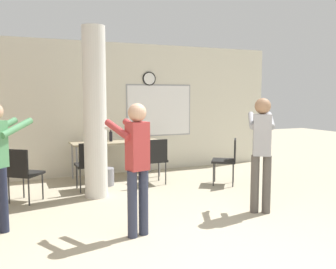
{
  "coord_description": "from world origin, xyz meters",
  "views": [
    {
      "loc": [
        -1.98,
        -2.82,
        1.7
      ],
      "look_at": [
        0.27,
        2.36,
        1.1
      ],
      "focal_mm": 40.0,
      "sensor_mm": 36.0,
      "label": 1
    }
  ],
  "objects_px": {
    "bottle_on_table": "(111,136)",
    "chair_near_pillar": "(22,171)",
    "person_playing_side": "(262,146)",
    "chair_table_left": "(89,162)",
    "chair_table_right": "(155,158)",
    "chair_mid_room": "(228,158)",
    "folding_table": "(116,144)",
    "person_playing_front": "(136,159)"
  },
  "relations": [
    {
      "from": "person_playing_side",
      "to": "chair_table_left",
      "type": "bearing_deg",
      "value": 132.52
    },
    {
      "from": "chair_mid_room",
      "to": "chair_near_pillar",
      "type": "relative_size",
      "value": 1.0
    },
    {
      "from": "folding_table",
      "to": "chair_table_right",
      "type": "relative_size",
      "value": 2.08
    },
    {
      "from": "chair_table_left",
      "to": "person_playing_side",
      "type": "relative_size",
      "value": 0.53
    },
    {
      "from": "chair_near_pillar",
      "to": "chair_table_left",
      "type": "xyz_separation_m",
      "value": [
        1.11,
        0.34,
        0.0
      ]
    },
    {
      "from": "folding_table",
      "to": "chair_mid_room",
      "type": "bearing_deg",
      "value": -38.62
    },
    {
      "from": "chair_table_left",
      "to": "folding_table",
      "type": "bearing_deg",
      "value": 49.1
    },
    {
      "from": "chair_near_pillar",
      "to": "chair_table_left",
      "type": "bearing_deg",
      "value": 16.86
    },
    {
      "from": "chair_near_pillar",
      "to": "person_playing_side",
      "type": "height_order",
      "value": "person_playing_side"
    },
    {
      "from": "person_playing_side",
      "to": "chair_table_right",
      "type": "bearing_deg",
      "value": 109.51
    },
    {
      "from": "chair_table_left",
      "to": "person_playing_front",
      "type": "distance_m",
      "value": 2.39
    },
    {
      "from": "chair_mid_room",
      "to": "chair_near_pillar",
      "type": "xyz_separation_m",
      "value": [
        -3.61,
        0.24,
        0.0
      ]
    },
    {
      "from": "folding_table",
      "to": "bottle_on_table",
      "type": "bearing_deg",
      "value": 167.04
    },
    {
      "from": "chair_table_right",
      "to": "chair_table_left",
      "type": "bearing_deg",
      "value": 179.68
    },
    {
      "from": "bottle_on_table",
      "to": "person_playing_side",
      "type": "height_order",
      "value": "person_playing_side"
    },
    {
      "from": "chair_near_pillar",
      "to": "person_playing_side",
      "type": "relative_size",
      "value": 0.53
    },
    {
      "from": "chair_table_right",
      "to": "folding_table",
      "type": "bearing_deg",
      "value": 121.13
    },
    {
      "from": "chair_table_right",
      "to": "person_playing_side",
      "type": "xyz_separation_m",
      "value": [
        0.78,
        -2.2,
        0.46
      ]
    },
    {
      "from": "folding_table",
      "to": "chair_table_right",
      "type": "xyz_separation_m",
      "value": [
        0.51,
        -0.85,
        -0.19
      ]
    },
    {
      "from": "chair_table_left",
      "to": "person_playing_side",
      "type": "bearing_deg",
      "value": -47.48
    },
    {
      "from": "folding_table",
      "to": "person_playing_side",
      "type": "distance_m",
      "value": 3.32
    },
    {
      "from": "folding_table",
      "to": "person_playing_side",
      "type": "bearing_deg",
      "value": -67.03
    },
    {
      "from": "bottle_on_table",
      "to": "chair_near_pillar",
      "type": "relative_size",
      "value": 0.33
    },
    {
      "from": "chair_near_pillar",
      "to": "person_playing_side",
      "type": "bearing_deg",
      "value": -30.78
    },
    {
      "from": "chair_table_right",
      "to": "chair_mid_room",
      "type": "bearing_deg",
      "value": -24.23
    },
    {
      "from": "chair_table_left",
      "to": "chair_table_right",
      "type": "xyz_separation_m",
      "value": [
        1.24,
        -0.01,
        0.0
      ]
    },
    {
      "from": "person_playing_side",
      "to": "folding_table",
      "type": "bearing_deg",
      "value": 112.97
    },
    {
      "from": "chair_table_right",
      "to": "person_playing_front",
      "type": "xyz_separation_m",
      "value": [
        -1.15,
        -2.34,
        0.43
      ]
    },
    {
      "from": "chair_near_pillar",
      "to": "person_playing_front",
      "type": "distance_m",
      "value": 2.38
    },
    {
      "from": "chair_mid_room",
      "to": "person_playing_side",
      "type": "height_order",
      "value": "person_playing_side"
    },
    {
      "from": "chair_table_left",
      "to": "chair_mid_room",
      "type": "bearing_deg",
      "value": -12.92
    },
    {
      "from": "folding_table",
      "to": "chair_table_right",
      "type": "distance_m",
      "value": 1.01
    },
    {
      "from": "folding_table",
      "to": "person_playing_side",
      "type": "xyz_separation_m",
      "value": [
        1.29,
        -3.04,
        0.27
      ]
    },
    {
      "from": "chair_mid_room",
      "to": "chair_table_right",
      "type": "bearing_deg",
      "value": 155.77
    },
    {
      "from": "bottle_on_table",
      "to": "chair_near_pillar",
      "type": "distance_m",
      "value": 2.14
    },
    {
      "from": "folding_table",
      "to": "person_playing_front",
      "type": "relative_size",
      "value": 1.13
    },
    {
      "from": "chair_table_right",
      "to": "person_playing_side",
      "type": "bearing_deg",
      "value": -70.49
    },
    {
      "from": "chair_mid_room",
      "to": "person_playing_front",
      "type": "height_order",
      "value": "person_playing_front"
    },
    {
      "from": "chair_near_pillar",
      "to": "chair_table_right",
      "type": "distance_m",
      "value": 2.38
    },
    {
      "from": "bottle_on_table",
      "to": "chair_table_left",
      "type": "distance_m",
      "value": 1.12
    },
    {
      "from": "chair_near_pillar",
      "to": "person_playing_front",
      "type": "bearing_deg",
      "value": -59.18
    },
    {
      "from": "folding_table",
      "to": "bottle_on_table",
      "type": "xyz_separation_m",
      "value": [
        -0.1,
        0.02,
        0.16
      ]
    }
  ]
}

